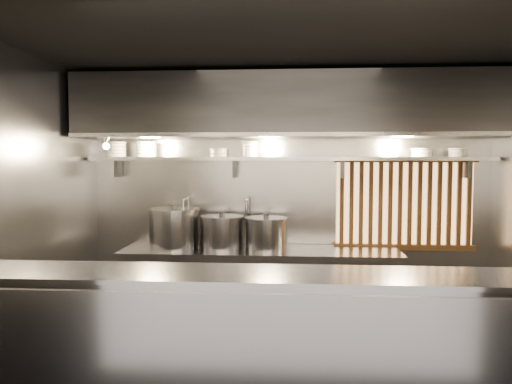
# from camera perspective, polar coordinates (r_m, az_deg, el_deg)

# --- Properties ---
(floor) EXTENTS (4.50, 4.50, 0.00)m
(floor) POSITION_cam_1_polar(r_m,az_deg,el_deg) (4.61, 3.46, -20.29)
(floor) COLOR black
(floor) RESTS_ON ground
(ceiling) EXTENTS (4.50, 4.50, 0.00)m
(ceiling) POSITION_cam_1_polar(r_m,az_deg,el_deg) (4.30, 3.62, 16.13)
(ceiling) COLOR black
(ceiling) RESTS_ON wall_back
(wall_back) EXTENTS (4.50, 0.00, 4.50)m
(wall_back) POSITION_cam_1_polar(r_m,az_deg,el_deg) (5.72, 3.69, -1.00)
(wall_back) COLOR gray
(wall_back) RESTS_ON floor
(wall_left) EXTENTS (0.00, 3.00, 3.00)m
(wall_left) POSITION_cam_1_polar(r_m,az_deg,el_deg) (4.81, -24.36, -2.27)
(wall_left) COLOR gray
(wall_left) RESTS_ON floor
(serving_counter) EXTENTS (4.50, 0.56, 1.13)m
(serving_counter) POSITION_cam_1_polar(r_m,az_deg,el_deg) (3.50, 3.31, -18.27)
(serving_counter) COLOR #9E9EA3
(serving_counter) RESTS_ON floor
(cooking_bench) EXTENTS (3.00, 0.70, 0.90)m
(cooking_bench) POSITION_cam_1_polar(r_m,az_deg,el_deg) (5.54, 0.45, -11.16)
(cooking_bench) COLOR #9E9EA3
(cooking_bench) RESTS_ON floor
(bowl_shelf) EXTENTS (4.40, 0.34, 0.04)m
(bowl_shelf) POSITION_cam_1_polar(r_m,az_deg,el_deg) (5.52, 3.70, 3.81)
(bowl_shelf) COLOR #9E9EA3
(bowl_shelf) RESTS_ON wall_back
(exhaust_hood) EXTENTS (4.40, 0.81, 0.65)m
(exhaust_hood) POSITION_cam_1_polar(r_m,az_deg,el_deg) (5.33, 3.70, 9.67)
(exhaust_hood) COLOR #2D2D30
(exhaust_hood) RESTS_ON ceiling
(wood_screen) EXTENTS (1.56, 0.09, 1.04)m
(wood_screen) POSITION_cam_1_polar(r_m,az_deg,el_deg) (5.82, 16.60, -1.27)
(wood_screen) COLOR #F2B46C
(wood_screen) RESTS_ON wall_back
(faucet_left) EXTENTS (0.04, 0.30, 0.50)m
(faucet_left) POSITION_cam_1_polar(r_m,az_deg,el_deg) (5.73, -7.92, -1.96)
(faucet_left) COLOR silver
(faucet_left) RESTS_ON wall_back
(faucet_right) EXTENTS (0.04, 0.30, 0.50)m
(faucet_right) POSITION_cam_1_polar(r_m,az_deg,el_deg) (5.62, -0.92, -2.04)
(faucet_right) COLOR silver
(faucet_right) RESTS_ON wall_back
(heat_lamp) EXTENTS (0.25, 0.35, 0.20)m
(heat_lamp) POSITION_cam_1_polar(r_m,az_deg,el_deg) (5.42, -16.95, 5.63)
(heat_lamp) COLOR #9E9EA3
(heat_lamp) RESTS_ON exhaust_hood
(pendant_bulb) EXTENTS (0.09, 0.09, 0.19)m
(pendant_bulb) POSITION_cam_1_polar(r_m,az_deg,el_deg) (5.41, 2.63, 4.68)
(pendant_bulb) COLOR #2D2D30
(pendant_bulb) RESTS_ON exhaust_hood
(stock_pot_left) EXTENTS (0.53, 0.53, 0.40)m
(stock_pot_left) POSITION_cam_1_polar(r_m,az_deg,el_deg) (5.46, -3.92, -4.60)
(stock_pot_left) COLOR #9E9EA3
(stock_pot_left) RESTS_ON cooking_bench
(stock_pot_mid) EXTENTS (0.72, 0.72, 0.48)m
(stock_pot_mid) POSITION_cam_1_polar(r_m,az_deg,el_deg) (5.56, -9.36, -4.08)
(stock_pot_mid) COLOR #9E9EA3
(stock_pot_mid) RESTS_ON cooking_bench
(stock_pot_right) EXTENTS (0.52, 0.52, 0.39)m
(stock_pot_right) POSITION_cam_1_polar(r_m,az_deg,el_deg) (5.40, 1.16, -4.73)
(stock_pot_right) COLOR #9E9EA3
(stock_pot_right) RESTS_ON cooking_bench
(bowl_stack_0) EXTENTS (0.24, 0.24, 0.17)m
(bowl_stack_0) POSITION_cam_1_polar(r_m,az_deg,el_deg) (5.87, -15.74, 4.70)
(bowl_stack_0) COLOR silver
(bowl_stack_0) RESTS_ON bowl_shelf
(bowl_stack_1) EXTENTS (0.24, 0.24, 0.17)m
(bowl_stack_1) POSITION_cam_1_polar(r_m,az_deg,el_deg) (5.76, -12.41, 4.77)
(bowl_stack_1) COLOR silver
(bowl_stack_1) RESTS_ON bowl_shelf
(bowl_stack_2) EXTENTS (0.20, 0.20, 0.09)m
(bowl_stack_2) POSITION_cam_1_polar(r_m,az_deg,el_deg) (5.58, -4.31, 4.49)
(bowl_stack_2) COLOR silver
(bowl_stack_2) RESTS_ON bowl_shelf
(bowl_stack_3) EXTENTS (0.20, 0.20, 0.17)m
(bowl_stack_3) POSITION_cam_1_polar(r_m,az_deg,el_deg) (5.54, -0.72, 4.90)
(bowl_stack_3) COLOR silver
(bowl_stack_3) RESTS_ON bowl_shelf
(bowl_stack_4) EXTENTS (0.24, 0.24, 0.09)m
(bowl_stack_4) POSITION_cam_1_polar(r_m,az_deg,el_deg) (5.70, 18.44, 4.29)
(bowl_stack_4) COLOR silver
(bowl_stack_4) RESTS_ON bowl_shelf
(bowl_stack_5) EXTENTS (0.21, 0.21, 0.09)m
(bowl_stack_5) POSITION_cam_1_polar(r_m,az_deg,el_deg) (5.81, 22.07, 4.20)
(bowl_stack_5) COLOR silver
(bowl_stack_5) RESTS_ON bowl_shelf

